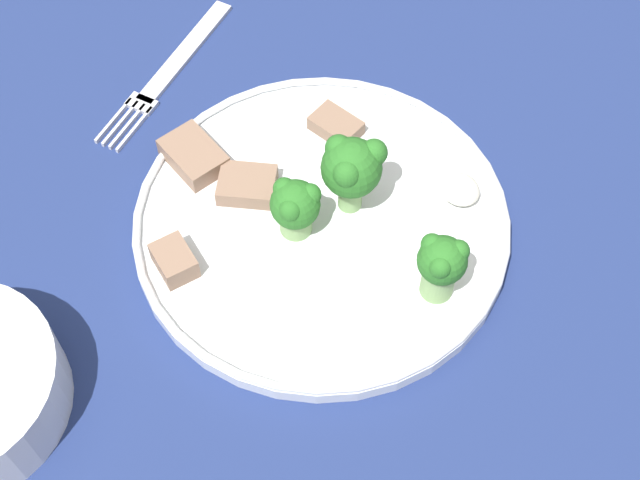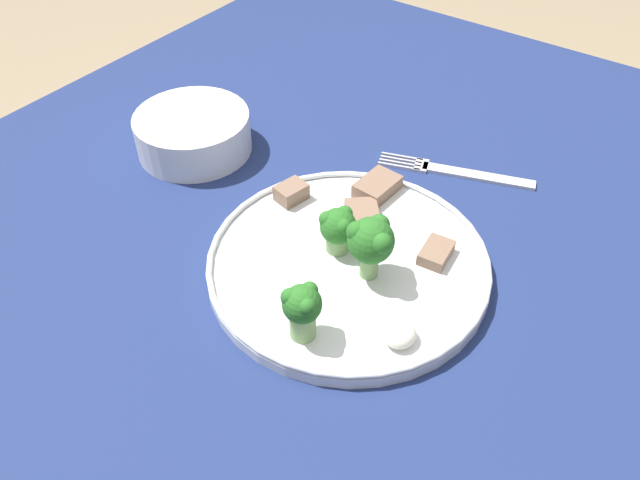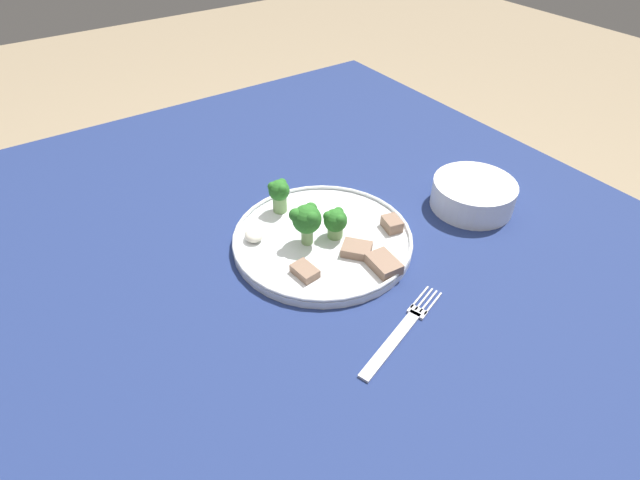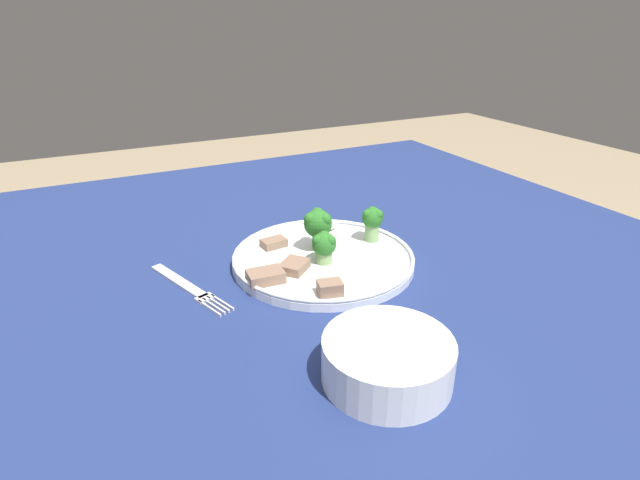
% 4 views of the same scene
% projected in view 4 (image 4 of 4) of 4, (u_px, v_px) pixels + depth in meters
% --- Properties ---
extents(table, '(1.19, 1.12, 0.76)m').
position_uv_depth(table, '(317.00, 301.00, 0.84)').
color(table, navy).
rests_on(table, ground_plane).
extents(dinner_plate, '(0.28, 0.28, 0.02)m').
position_uv_depth(dinner_plate, '(323.00, 258.00, 0.76)').
color(dinner_plate, white).
rests_on(dinner_plate, table).
extents(fork, '(0.08, 0.18, 0.00)m').
position_uv_depth(fork, '(188.00, 288.00, 0.69)').
color(fork, silver).
rests_on(fork, table).
extents(cream_bowl, '(0.14, 0.14, 0.05)m').
position_uv_depth(cream_bowl, '(387.00, 361.00, 0.52)').
color(cream_bowl, white).
rests_on(cream_bowl, table).
extents(broccoli_floret_near_rim_left, '(0.05, 0.04, 0.07)m').
position_uv_depth(broccoli_floret_near_rim_left, '(318.00, 224.00, 0.76)').
color(broccoli_floret_near_rim_left, '#7FA866').
rests_on(broccoli_floret_near_rim_left, dinner_plate).
extents(broccoli_floret_center_left, '(0.04, 0.04, 0.05)m').
position_uv_depth(broccoli_floret_center_left, '(324.00, 245.00, 0.73)').
color(broccoli_floret_center_left, '#7FA866').
rests_on(broccoli_floret_center_left, dinner_plate).
extents(broccoli_floret_back_left, '(0.04, 0.03, 0.06)m').
position_uv_depth(broccoli_floret_back_left, '(372.00, 220.00, 0.80)').
color(broccoli_floret_back_left, '#7FA866').
rests_on(broccoli_floret_back_left, dinner_plate).
extents(meat_slice_front_slice, '(0.04, 0.03, 0.02)m').
position_uv_depth(meat_slice_front_slice, '(330.00, 288.00, 0.66)').
color(meat_slice_front_slice, '#846651').
rests_on(meat_slice_front_slice, dinner_plate).
extents(meat_slice_middle_slice, '(0.04, 0.03, 0.01)m').
position_uv_depth(meat_slice_middle_slice, '(274.00, 243.00, 0.79)').
color(meat_slice_middle_slice, '#846651').
rests_on(meat_slice_middle_slice, dinner_plate).
extents(meat_slice_rear_slice, '(0.05, 0.04, 0.02)m').
position_uv_depth(meat_slice_rear_slice, '(266.00, 276.00, 0.69)').
color(meat_slice_rear_slice, '#846651').
rests_on(meat_slice_rear_slice, dinner_plate).
extents(meat_slice_edge_slice, '(0.05, 0.05, 0.01)m').
position_uv_depth(meat_slice_edge_slice, '(294.00, 266.00, 0.72)').
color(meat_slice_edge_slice, '#846651').
rests_on(meat_slice_edge_slice, dinner_plate).
extents(sauce_dollop, '(0.03, 0.03, 0.02)m').
position_uv_depth(sauce_dollop, '(328.00, 225.00, 0.85)').
color(sauce_dollop, silver).
rests_on(sauce_dollop, dinner_plate).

